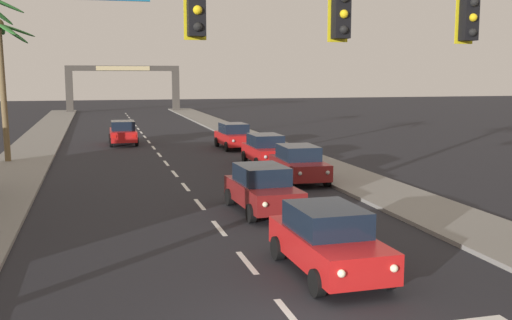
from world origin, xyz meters
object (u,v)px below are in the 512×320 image
(traffic_signal_mast, at_px, (423,50))
(sedan_parked_nearest_kerb, at_px, (266,150))
(sedan_oncoming_far, at_px, (123,132))
(town_gateway_arch, at_px, (123,82))
(sedan_third_in_queue, at_px, (262,188))
(sedan_parked_mid_kerb, at_px, (234,136))
(sedan_parked_far_kerb, at_px, (299,164))
(sedan_lead_at_stop_bar, at_px, (328,240))
(palm_left_third, at_px, (0,57))

(traffic_signal_mast, bearing_deg, sedan_parked_nearest_kerb, 83.26)
(sedan_oncoming_far, height_order, town_gateway_arch, town_gateway_arch)
(sedan_third_in_queue, distance_m, sedan_parked_nearest_kerb, 11.36)
(traffic_signal_mast, relative_size, sedan_parked_mid_kerb, 2.62)
(sedan_oncoming_far, relative_size, sedan_parked_mid_kerb, 0.99)
(traffic_signal_mast, xyz_separation_m, sedan_parked_far_kerb, (2.45, 14.84, -4.58))
(town_gateway_arch, bearing_deg, sedan_lead_at_stop_bar, -88.54)
(traffic_signal_mast, height_order, palm_left_third, palm_left_third)
(sedan_parked_mid_kerb, bearing_deg, sedan_oncoming_far, 148.51)
(sedan_third_in_queue, xyz_separation_m, sedan_parked_far_kerb, (3.27, 5.49, 0.00))
(traffic_signal_mast, bearing_deg, town_gateway_arch, 92.28)
(sedan_third_in_queue, xyz_separation_m, palm_left_third, (-10.65, 15.14, 5.01))
(palm_left_third, height_order, town_gateway_arch, palm_left_third)
(sedan_third_in_queue, height_order, sedan_parked_mid_kerb, same)
(sedan_third_in_queue, relative_size, town_gateway_arch, 0.31)
(traffic_signal_mast, relative_size, sedan_lead_at_stop_bar, 2.62)
(sedan_oncoming_far, relative_size, sedan_parked_nearest_kerb, 1.00)
(sedan_third_in_queue, bearing_deg, sedan_parked_mid_kerb, 80.25)
(sedan_lead_at_stop_bar, xyz_separation_m, town_gateway_arch, (-1.75, 68.49, 3.13))
(sedan_oncoming_far, height_order, sedan_parked_mid_kerb, same)
(town_gateway_arch, bearing_deg, sedan_parked_nearest_kerb, -84.12)
(sedan_oncoming_far, bearing_deg, sedan_lead_at_stop_bar, -83.09)
(sedan_third_in_queue, bearing_deg, sedan_parked_far_kerb, 59.19)
(palm_left_third, xyz_separation_m, town_gateway_arch, (8.65, 46.35, -1.88))
(sedan_lead_at_stop_bar, height_order, sedan_parked_mid_kerb, same)
(traffic_signal_mast, height_order, sedan_parked_nearest_kerb, traffic_signal_mast)
(sedan_lead_at_stop_bar, distance_m, sedan_third_in_queue, 7.01)
(palm_left_third, bearing_deg, sedan_parked_far_kerb, -34.74)
(sedan_parked_far_kerb, bearing_deg, sedan_lead_at_stop_bar, -105.73)
(sedan_parked_nearest_kerb, xyz_separation_m, palm_left_third, (-13.86, 4.24, 5.01))
(sedan_parked_far_kerb, xyz_separation_m, palm_left_third, (-13.92, 9.65, 5.01))
(sedan_oncoming_far, distance_m, palm_left_third, 11.50)
(palm_left_third, bearing_deg, sedan_lead_at_stop_bar, -64.84)
(palm_left_third, bearing_deg, traffic_signal_mast, -64.90)
(sedan_oncoming_far, xyz_separation_m, palm_left_third, (-6.76, -7.84, 5.01))
(sedan_lead_at_stop_bar, height_order, sedan_parked_far_kerb, same)
(traffic_signal_mast, height_order, sedan_oncoming_far, traffic_signal_mast)
(traffic_signal_mast, relative_size, sedan_third_in_queue, 2.61)
(sedan_parked_far_kerb, xyz_separation_m, town_gateway_arch, (-5.27, 56.00, 3.13))
(sedan_lead_at_stop_bar, bearing_deg, sedan_parked_mid_kerb, 82.34)
(sedan_parked_mid_kerb, xyz_separation_m, sedan_parked_far_kerb, (0.07, -13.15, 0.00))
(sedan_parked_mid_kerb, height_order, palm_left_third, palm_left_third)
(sedan_lead_at_stop_bar, bearing_deg, sedan_parked_nearest_kerb, 79.04)
(sedan_parked_far_kerb, bearing_deg, sedan_parked_nearest_kerb, 90.56)
(town_gateway_arch, bearing_deg, palm_left_third, -100.57)
(town_gateway_arch, bearing_deg, sedan_parked_mid_kerb, -83.08)
(sedan_third_in_queue, bearing_deg, palm_left_third, 125.12)
(sedan_oncoming_far, bearing_deg, sedan_third_in_queue, -80.41)
(sedan_lead_at_stop_bar, height_order, sedan_parked_nearest_kerb, same)
(traffic_signal_mast, relative_size, town_gateway_arch, 0.80)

